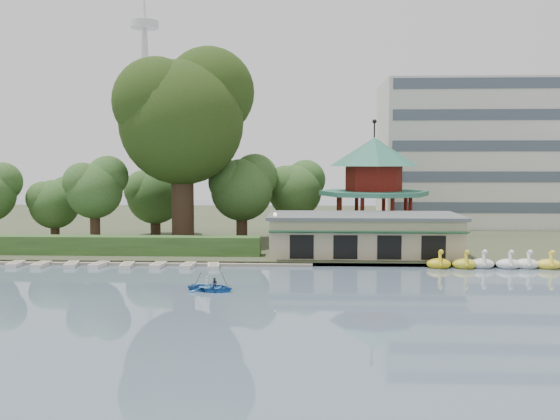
# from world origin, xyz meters

# --- Properties ---
(ground_plane) EXTENTS (220.00, 220.00, 0.00)m
(ground_plane) POSITION_xyz_m (0.00, 0.00, 0.00)
(ground_plane) COLOR slate
(ground_plane) RESTS_ON ground
(shore) EXTENTS (220.00, 70.00, 0.40)m
(shore) POSITION_xyz_m (0.00, 52.00, 0.20)
(shore) COLOR #424930
(shore) RESTS_ON ground
(embankment) EXTENTS (220.00, 0.60, 0.30)m
(embankment) POSITION_xyz_m (0.00, 17.30, 0.15)
(embankment) COLOR gray
(embankment) RESTS_ON ground
(dock) EXTENTS (34.00, 1.60, 0.24)m
(dock) POSITION_xyz_m (-12.00, 17.20, 0.12)
(dock) COLOR gray
(dock) RESTS_ON ground
(boathouse) EXTENTS (18.60, 9.39, 3.90)m
(boathouse) POSITION_xyz_m (10.00, 21.97, 2.37)
(boathouse) COLOR tan
(boathouse) RESTS_ON shore
(pavilion) EXTENTS (12.40, 12.40, 13.50)m
(pavilion) POSITION_xyz_m (12.00, 32.00, 7.48)
(pavilion) COLOR tan
(pavilion) RESTS_ON shore
(office_building) EXTENTS (38.00, 18.00, 20.00)m
(office_building) POSITION_xyz_m (32.67, 49.00, 9.73)
(office_building) COLOR silver
(office_building) RESTS_ON shore
(broadcast_tower) EXTENTS (8.00, 8.00, 96.00)m
(broadcast_tower) POSITION_xyz_m (-42.00, 140.00, 33.98)
(broadcast_tower) COLOR silver
(broadcast_tower) RESTS_ON ground
(hedge) EXTENTS (30.00, 2.00, 1.80)m
(hedge) POSITION_xyz_m (-15.00, 20.50, 1.30)
(hedge) COLOR #385D28
(hedge) RESTS_ON shore
(lamp_post) EXTENTS (0.36, 0.36, 4.28)m
(lamp_post) POSITION_xyz_m (1.50, 19.00, 3.34)
(lamp_post) COLOR black
(lamp_post) RESTS_ON shore
(big_tree) EXTENTS (14.66, 13.66, 21.56)m
(big_tree) POSITION_xyz_m (-8.82, 28.22, 14.66)
(big_tree) COLOR #3A281C
(big_tree) RESTS_ON shore
(small_trees) EXTENTS (39.72, 16.50, 9.91)m
(small_trees) POSITION_xyz_m (-12.01, 31.97, 6.15)
(small_trees) COLOR #3A281C
(small_trees) RESTS_ON shore
(swan_boats) EXTENTS (17.34, 2.04, 1.92)m
(swan_boats) POSITION_xyz_m (23.30, 16.63, 0.40)
(swan_boats) COLOR yellow
(swan_boats) RESTS_ON ground
(moored_rowboats) EXTENTS (24.69, 2.72, 0.36)m
(moored_rowboats) POSITION_xyz_m (-15.41, 15.80, 0.18)
(moored_rowboats) COLOR silver
(moored_rowboats) RESTS_ON ground
(rowboat_with_passengers) EXTENTS (5.59, 4.68, 2.01)m
(rowboat_with_passengers) POSITION_xyz_m (-2.53, 5.95, 0.50)
(rowboat_with_passengers) COLOR #2E6FB7
(rowboat_with_passengers) RESTS_ON ground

